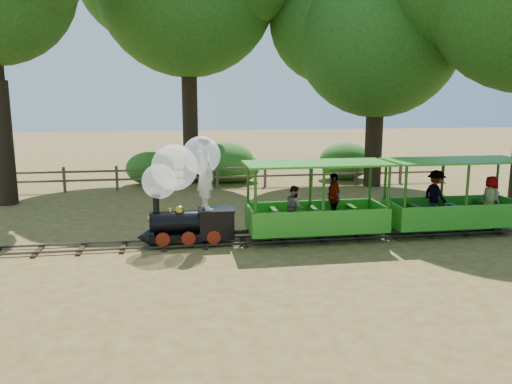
{
  "coord_description": "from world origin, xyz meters",
  "views": [
    {
      "loc": [
        -2.65,
        -12.22,
        3.65
      ],
      "look_at": [
        -0.6,
        0.5,
        1.22
      ],
      "focal_mm": 35.0,
      "sensor_mm": 36.0,
      "label": 1
    }
  ],
  "objects": [
    {
      "name": "ground",
      "position": [
        0.0,
        0.0,
        0.0
      ],
      "size": [
        90.0,
        90.0,
        0.0
      ],
      "primitive_type": "plane",
      "color": "olive",
      "rests_on": "ground"
    },
    {
      "name": "track",
      "position": [
        0.0,
        0.0,
        0.07
      ],
      "size": [
        22.0,
        1.0,
        0.1
      ],
      "color": "#3F3D3A",
      "rests_on": "ground"
    },
    {
      "name": "locomotive",
      "position": [
        -2.47,
        0.06,
        1.59
      ],
      "size": [
        2.42,
        1.14,
        2.78
      ],
      "color": "black",
      "rests_on": "ground"
    },
    {
      "name": "carriage_front",
      "position": [
        0.92,
        0.03,
        0.8
      ],
      "size": [
        3.72,
        1.52,
        1.93
      ],
      "color": "green",
      "rests_on": "track"
    },
    {
      "name": "carriage_rear",
      "position": [
        4.76,
        0.03,
        0.84
      ],
      "size": [
        3.72,
        1.52,
        1.93
      ],
      "color": "green",
      "rests_on": "track"
    },
    {
      "name": "oak_ne",
      "position": [
        5.47,
        7.59,
        6.54
      ],
      "size": [
        8.37,
        7.36,
        9.54
      ],
      "color": "#2D2116",
      "rests_on": "ground"
    },
    {
      "name": "fence",
      "position": [
        0.0,
        8.0,
        0.58
      ],
      "size": [
        18.1,
        0.1,
        1.0
      ],
      "color": "brown",
      "rests_on": "ground"
    },
    {
      "name": "shrub_west",
      "position": [
        -3.76,
        9.3,
        0.7
      ],
      "size": [
        2.03,
        1.56,
        1.4
      ],
      "primitive_type": "ellipsoid",
      "color": "#2D6B1E",
      "rests_on": "ground"
    },
    {
      "name": "shrub_mid_w",
      "position": [
        -0.53,
        9.3,
        0.89
      ],
      "size": [
        2.56,
        1.97,
        1.77
      ],
      "primitive_type": "ellipsoid",
      "color": "#2D6B1E",
      "rests_on": "ground"
    },
    {
      "name": "shrub_mid_e",
      "position": [
        0.05,
        9.3,
        0.66
      ],
      "size": [
        1.9,
        1.46,
        1.31
      ],
      "primitive_type": "ellipsoid",
      "color": "#2D6B1E",
      "rests_on": "ground"
    },
    {
      "name": "shrub_east",
      "position": [
        4.94,
        9.3,
        0.84
      ],
      "size": [
        2.42,
        1.86,
        1.68
      ],
      "primitive_type": "ellipsoid",
      "color": "#2D6B1E",
      "rests_on": "ground"
    }
  ]
}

